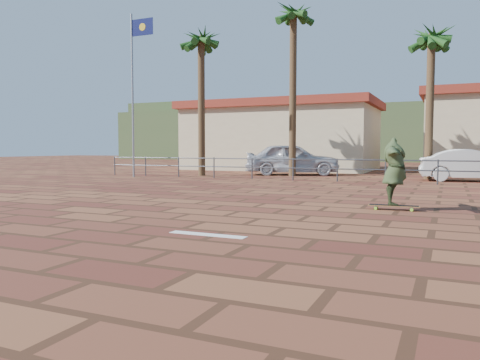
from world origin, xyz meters
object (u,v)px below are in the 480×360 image
at_px(longboard, 394,206).
at_px(car_silver, 292,159).
at_px(skateboarder, 394,171).
at_px(car_white, 472,165).

relative_size(longboard, car_silver, 0.23).
bearing_deg(longboard, skateboarder, -156.52).
bearing_deg(longboard, car_silver, 114.40).
bearing_deg(car_silver, car_white, -119.48).
height_order(longboard, car_silver, car_silver).
relative_size(skateboarder, car_silver, 0.39).
height_order(skateboarder, car_silver, skateboarder).
distance_m(skateboarder, car_silver, 14.21).
bearing_deg(skateboarder, longboard, -74.13).
distance_m(longboard, car_white, 11.36).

